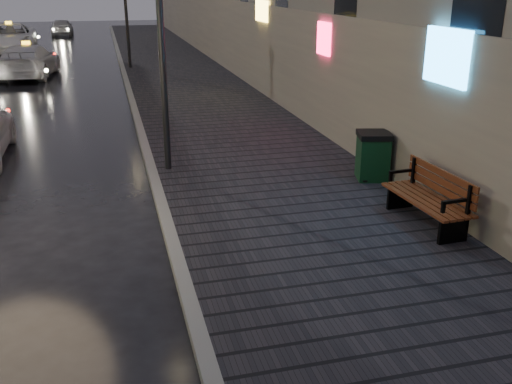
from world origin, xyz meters
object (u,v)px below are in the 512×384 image
at_px(bench, 430,197).
at_px(taxi_mid, 28,61).
at_px(lamp_near, 159,6).
at_px(trash_bin, 373,155).
at_px(car_far, 62,27).
at_px(taxi_far, 11,38).

relative_size(bench, taxi_mid, 0.38).
bearing_deg(taxi_mid, lamp_near, 112.40).
bearing_deg(trash_bin, lamp_near, 170.14).
bearing_deg(bench, car_far, 97.83).
xyz_separation_m(lamp_near, trash_bin, (3.95, -1.75, -2.84)).
distance_m(lamp_near, car_far, 36.26).
distance_m(trash_bin, car_far, 38.51).
relative_size(trash_bin, taxi_far, 0.17).
height_order(trash_bin, taxi_far, taxi_far).
bearing_deg(taxi_mid, trash_bin, 122.59).
bearing_deg(taxi_far, trash_bin, -72.76).
distance_m(taxi_mid, taxi_far, 10.39).
xyz_separation_m(bench, trash_bin, (0.09, 2.35, 0.03)).
distance_m(bench, taxi_mid, 20.79).
height_order(bench, car_far, car_far).
xyz_separation_m(lamp_near, taxi_mid, (-4.35, 15.00, -2.78)).
bearing_deg(taxi_far, bench, -74.47).
relative_size(bench, trash_bin, 1.90).
height_order(taxi_mid, car_far, taxi_mid).
distance_m(bench, trash_bin, 2.35).
height_order(lamp_near, trash_bin, lamp_near).
height_order(bench, trash_bin, trash_bin).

